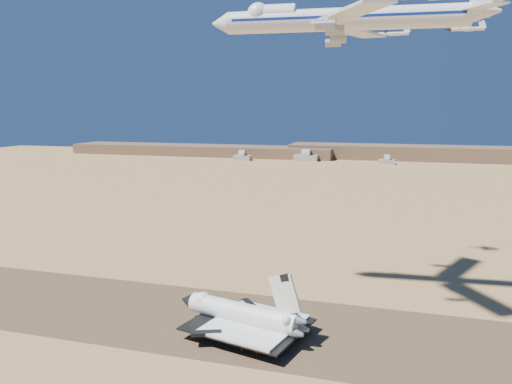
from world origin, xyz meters
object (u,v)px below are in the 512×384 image
(crew_a, at_px, (242,349))
(carrier_747, at_px, (336,19))
(shuttle, at_px, (241,316))
(chase_jet_d, at_px, (392,34))
(crew_c, at_px, (257,353))
(crew_b, at_px, (265,345))
(chase_jet_e, at_px, (467,29))

(crew_a, bearing_deg, carrier_747, 0.42)
(shuttle, height_order, carrier_747, carrier_747)
(shuttle, relative_size, chase_jet_d, 2.89)
(shuttle, bearing_deg, chase_jet_d, 78.45)
(crew_a, bearing_deg, crew_c, -78.14)
(crew_b, distance_m, chase_jet_d, 132.52)
(carrier_747, height_order, crew_c, carrier_747)
(shuttle, distance_m, carrier_747, 95.57)
(shuttle, bearing_deg, crew_a, -58.10)
(crew_b, height_order, chase_jet_d, chase_jet_d)
(crew_a, height_order, crew_c, crew_a)
(chase_jet_e, bearing_deg, shuttle, -131.00)
(carrier_747, distance_m, crew_b, 100.79)
(carrier_747, relative_size, crew_b, 56.46)
(chase_jet_d, bearing_deg, crew_c, -109.87)
(crew_c, relative_size, chase_jet_d, 0.11)
(crew_a, bearing_deg, crew_b, -28.32)
(crew_c, bearing_deg, shuttle, -4.38)
(shuttle, distance_m, crew_a, 12.48)
(crew_a, distance_m, chase_jet_d, 136.47)
(chase_jet_d, bearing_deg, carrier_747, -109.37)
(chase_jet_e, bearing_deg, carrier_747, -130.60)
(carrier_747, bearing_deg, shuttle, -131.22)
(crew_a, relative_size, chase_jet_d, 0.11)
(shuttle, relative_size, carrier_747, 0.49)
(carrier_747, distance_m, chase_jet_d, 53.93)
(carrier_747, distance_m, chase_jet_e, 76.83)
(carrier_747, bearing_deg, crew_a, -118.84)
(shuttle, xyz_separation_m, chase_jet_e, (66.28, 91.76, 92.63))
(carrier_747, height_order, chase_jet_d, carrier_747)
(crew_b, height_order, chase_jet_e, chase_jet_e)
(crew_b, xyz_separation_m, chase_jet_d, (28.51, 87.59, 95.28))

